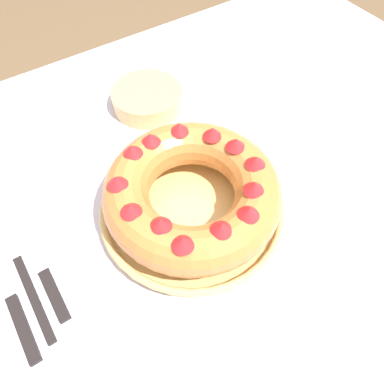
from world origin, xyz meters
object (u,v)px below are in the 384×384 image
(bundt_cake, at_px, (192,191))
(cake_knife, at_px, (45,273))
(side_bowl, at_px, (147,98))
(serving_dish, at_px, (192,210))
(serving_knife, at_px, (13,301))
(napkin, at_px, (305,144))
(fork, at_px, (23,273))

(bundt_cake, distance_m, cake_knife, 0.25)
(cake_knife, bearing_deg, side_bowl, 33.03)
(side_bowl, bearing_deg, serving_dish, -104.35)
(serving_knife, height_order, napkin, serving_knife)
(serving_dish, distance_m, fork, 0.27)
(napkin, bearing_deg, serving_knife, 179.59)
(fork, xyz_separation_m, napkin, (0.53, -0.04, -0.00))
(cake_knife, bearing_deg, napkin, -6.74)
(serving_knife, bearing_deg, napkin, -3.89)
(side_bowl, bearing_deg, napkin, -52.97)
(serving_dish, distance_m, cake_knife, 0.24)
(fork, relative_size, serving_knife, 0.88)
(serving_knife, relative_size, cake_knife, 1.21)
(bundt_cake, xyz_separation_m, serving_knife, (-0.29, 0.02, -0.06))
(side_bowl, xyz_separation_m, napkin, (0.19, -0.26, -0.02))
(serving_knife, bearing_deg, side_bowl, 31.51)
(serving_dish, relative_size, napkin, 2.39)
(serving_dish, distance_m, side_bowl, 0.28)
(fork, bearing_deg, napkin, -6.19)
(serving_dish, height_order, fork, serving_dish)
(serving_dish, height_order, cake_knife, serving_dish)
(bundt_cake, bearing_deg, cake_knife, 172.53)
(side_bowl, relative_size, napkin, 1.14)
(cake_knife, xyz_separation_m, side_bowl, (0.31, 0.24, 0.02))
(serving_dish, relative_size, cake_knife, 1.55)
(serving_knife, xyz_separation_m, napkin, (0.56, -0.00, -0.00))
(bundt_cake, xyz_separation_m, napkin, (0.26, 0.01, -0.06))
(serving_dish, relative_size, bundt_cake, 1.09)
(bundt_cake, bearing_deg, side_bowl, 75.63)
(bundt_cake, height_order, fork, bundt_cake)
(serving_knife, bearing_deg, serving_dish, -6.74)
(bundt_cake, height_order, cake_knife, bundt_cake)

